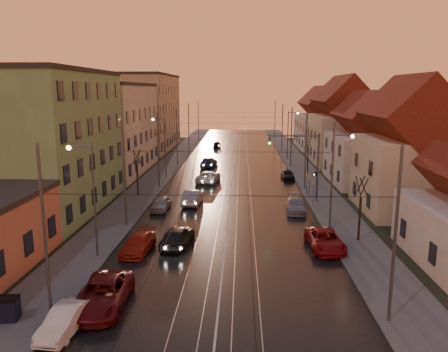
# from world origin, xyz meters

# --- Properties ---
(ground) EXTENTS (160.00, 160.00, 0.00)m
(ground) POSITION_xyz_m (0.00, 0.00, 0.00)
(ground) COLOR black
(ground) RESTS_ON ground
(road) EXTENTS (16.00, 120.00, 0.04)m
(road) POSITION_xyz_m (0.00, 40.00, 0.02)
(road) COLOR black
(road) RESTS_ON ground
(sidewalk_left) EXTENTS (4.00, 120.00, 0.15)m
(sidewalk_left) POSITION_xyz_m (-10.00, 40.00, 0.07)
(sidewalk_left) COLOR #4C4C4C
(sidewalk_left) RESTS_ON ground
(sidewalk_right) EXTENTS (4.00, 120.00, 0.15)m
(sidewalk_right) POSITION_xyz_m (10.00, 40.00, 0.07)
(sidewalk_right) COLOR #4C4C4C
(sidewalk_right) RESTS_ON ground
(tram_rail_0) EXTENTS (0.06, 120.00, 0.03)m
(tram_rail_0) POSITION_xyz_m (-2.20, 40.00, 0.06)
(tram_rail_0) COLOR gray
(tram_rail_0) RESTS_ON road
(tram_rail_1) EXTENTS (0.06, 120.00, 0.03)m
(tram_rail_1) POSITION_xyz_m (-0.77, 40.00, 0.06)
(tram_rail_1) COLOR gray
(tram_rail_1) RESTS_ON road
(tram_rail_2) EXTENTS (0.06, 120.00, 0.03)m
(tram_rail_2) POSITION_xyz_m (0.77, 40.00, 0.06)
(tram_rail_2) COLOR gray
(tram_rail_2) RESTS_ON road
(tram_rail_3) EXTENTS (0.06, 120.00, 0.03)m
(tram_rail_3) POSITION_xyz_m (2.20, 40.00, 0.06)
(tram_rail_3) COLOR gray
(tram_rail_3) RESTS_ON road
(apartment_left_1) EXTENTS (10.00, 18.00, 13.00)m
(apartment_left_1) POSITION_xyz_m (-17.50, 14.00, 6.50)
(apartment_left_1) COLOR #668D59
(apartment_left_1) RESTS_ON ground
(apartment_left_2) EXTENTS (10.00, 20.00, 12.00)m
(apartment_left_2) POSITION_xyz_m (-17.50, 34.00, 6.00)
(apartment_left_2) COLOR #BCA891
(apartment_left_2) RESTS_ON ground
(apartment_left_3) EXTENTS (10.00, 24.00, 14.00)m
(apartment_left_3) POSITION_xyz_m (-17.50, 58.00, 7.00)
(apartment_left_3) COLOR #9E8066
(apartment_left_3) RESTS_ON ground
(house_right_1) EXTENTS (8.67, 10.20, 10.80)m
(house_right_1) POSITION_xyz_m (17.00, 15.00, 5.45)
(house_right_1) COLOR beige
(house_right_1) RESTS_ON ground
(house_right_2) EXTENTS (9.18, 12.24, 9.20)m
(house_right_2) POSITION_xyz_m (17.00, 28.00, 4.64)
(house_right_2) COLOR beige
(house_right_2) RESTS_ON ground
(house_right_3) EXTENTS (9.18, 14.28, 11.50)m
(house_right_3) POSITION_xyz_m (17.00, 43.00, 5.80)
(house_right_3) COLOR beige
(house_right_3) RESTS_ON ground
(house_right_4) EXTENTS (9.18, 16.32, 10.00)m
(house_right_4) POSITION_xyz_m (17.00, 61.00, 5.05)
(house_right_4) COLOR beige
(house_right_4) RESTS_ON ground
(catenary_pole_l_0) EXTENTS (0.16, 0.16, 9.00)m
(catenary_pole_l_0) POSITION_xyz_m (-8.60, -6.00, 4.50)
(catenary_pole_l_0) COLOR #595B60
(catenary_pole_l_0) RESTS_ON ground
(catenary_pole_r_0) EXTENTS (0.16, 0.16, 9.00)m
(catenary_pole_r_0) POSITION_xyz_m (8.60, -6.00, 4.50)
(catenary_pole_r_0) COLOR #595B60
(catenary_pole_r_0) RESTS_ON ground
(catenary_pole_l_1) EXTENTS (0.16, 0.16, 9.00)m
(catenary_pole_l_1) POSITION_xyz_m (-8.60, 9.00, 4.50)
(catenary_pole_l_1) COLOR #595B60
(catenary_pole_l_1) RESTS_ON ground
(catenary_pole_r_1) EXTENTS (0.16, 0.16, 9.00)m
(catenary_pole_r_1) POSITION_xyz_m (8.60, 9.00, 4.50)
(catenary_pole_r_1) COLOR #595B60
(catenary_pole_r_1) RESTS_ON ground
(catenary_pole_l_2) EXTENTS (0.16, 0.16, 9.00)m
(catenary_pole_l_2) POSITION_xyz_m (-8.60, 24.00, 4.50)
(catenary_pole_l_2) COLOR #595B60
(catenary_pole_l_2) RESTS_ON ground
(catenary_pole_r_2) EXTENTS (0.16, 0.16, 9.00)m
(catenary_pole_r_2) POSITION_xyz_m (8.60, 24.00, 4.50)
(catenary_pole_r_2) COLOR #595B60
(catenary_pole_r_2) RESTS_ON ground
(catenary_pole_l_3) EXTENTS (0.16, 0.16, 9.00)m
(catenary_pole_l_3) POSITION_xyz_m (-8.60, 39.00, 4.50)
(catenary_pole_l_3) COLOR #595B60
(catenary_pole_l_3) RESTS_ON ground
(catenary_pole_r_3) EXTENTS (0.16, 0.16, 9.00)m
(catenary_pole_r_3) POSITION_xyz_m (8.60, 39.00, 4.50)
(catenary_pole_r_3) COLOR #595B60
(catenary_pole_r_3) RESTS_ON ground
(catenary_pole_l_4) EXTENTS (0.16, 0.16, 9.00)m
(catenary_pole_l_4) POSITION_xyz_m (-8.60, 54.00, 4.50)
(catenary_pole_l_4) COLOR #595B60
(catenary_pole_l_4) RESTS_ON ground
(catenary_pole_r_4) EXTENTS (0.16, 0.16, 9.00)m
(catenary_pole_r_4) POSITION_xyz_m (8.60, 54.00, 4.50)
(catenary_pole_r_4) COLOR #595B60
(catenary_pole_r_4) RESTS_ON ground
(catenary_pole_l_5) EXTENTS (0.16, 0.16, 9.00)m
(catenary_pole_l_5) POSITION_xyz_m (-8.60, 72.00, 4.50)
(catenary_pole_l_5) COLOR #595B60
(catenary_pole_l_5) RESTS_ON ground
(catenary_pole_r_5) EXTENTS (0.16, 0.16, 9.00)m
(catenary_pole_r_5) POSITION_xyz_m (8.60, 72.00, 4.50)
(catenary_pole_r_5) COLOR #595B60
(catenary_pole_r_5) RESTS_ON ground
(street_lamp_0) EXTENTS (1.75, 0.32, 8.00)m
(street_lamp_0) POSITION_xyz_m (-9.10, 2.00, 4.89)
(street_lamp_0) COLOR #595B60
(street_lamp_0) RESTS_ON ground
(street_lamp_1) EXTENTS (1.75, 0.32, 8.00)m
(street_lamp_1) POSITION_xyz_m (9.10, 10.00, 4.89)
(street_lamp_1) COLOR #595B60
(street_lamp_1) RESTS_ON ground
(street_lamp_2) EXTENTS (1.75, 0.32, 8.00)m
(street_lamp_2) POSITION_xyz_m (-9.10, 30.00, 4.89)
(street_lamp_2) COLOR #595B60
(street_lamp_2) RESTS_ON ground
(street_lamp_3) EXTENTS (1.75, 0.32, 8.00)m
(street_lamp_3) POSITION_xyz_m (9.10, 46.00, 4.89)
(street_lamp_3) COLOR #595B60
(street_lamp_3) RESTS_ON ground
(traffic_light_mast) EXTENTS (5.30, 0.32, 7.20)m
(traffic_light_mast) POSITION_xyz_m (7.99, 18.00, 4.60)
(traffic_light_mast) COLOR #595B60
(traffic_light_mast) RESTS_ON ground
(bare_tree_0) EXTENTS (1.09, 1.09, 5.11)m
(bare_tree_0) POSITION_xyz_m (-10.20, 20.00, 2.49)
(bare_tree_0) COLOR black
(bare_tree_0) RESTS_ON ground
(bare_tree_1) EXTENTS (1.09, 1.09, 5.11)m
(bare_tree_1) POSITION_xyz_m (10.20, 6.00, 2.49)
(bare_tree_1) COLOR black
(bare_tree_1) RESTS_ON ground
(bare_tree_2) EXTENTS (1.09, 1.09, 5.11)m
(bare_tree_2) POSITION_xyz_m (10.40, 34.00, 2.49)
(bare_tree_2) COLOR black
(bare_tree_2) RESTS_ON ground
(driving_car_0) EXTENTS (2.45, 4.79, 1.56)m
(driving_car_0) POSITION_xyz_m (-3.55, 4.46, 0.78)
(driving_car_0) COLOR black
(driving_car_0) RESTS_ON ground
(driving_car_1) EXTENTS (1.89, 4.67, 1.51)m
(driving_car_1) POSITION_xyz_m (-3.77, 16.60, 0.75)
(driving_car_1) COLOR #A0A0A5
(driving_car_1) RESTS_ON ground
(driving_car_2) EXTENTS (3.10, 5.48, 1.44)m
(driving_car_2) POSITION_xyz_m (-2.98, 27.36, 0.72)
(driving_car_2) COLOR silver
(driving_car_2) RESTS_ON ground
(driving_car_3) EXTENTS (2.60, 5.15, 1.43)m
(driving_car_3) POSITION_xyz_m (-3.79, 38.72, 0.72)
(driving_car_3) COLOR #172947
(driving_car_3) RESTS_ON ground
(driving_car_4) EXTENTS (1.81, 4.07, 1.36)m
(driving_car_4) POSITION_xyz_m (-3.85, 60.91, 0.68)
(driving_car_4) COLOR black
(driving_car_4) RESTS_ON ground
(parked_left_0) EXTENTS (1.68, 3.87, 1.24)m
(parked_left_0) POSITION_xyz_m (-7.25, -7.47, 0.62)
(parked_left_0) COLOR silver
(parked_left_0) RESTS_ON ground
(parked_left_1) EXTENTS (2.63, 5.47, 1.50)m
(parked_left_1) POSITION_xyz_m (-6.20, -4.99, 0.75)
(parked_left_1) COLOR maroon
(parked_left_1) RESTS_ON ground
(parked_left_2) EXTENTS (2.20, 4.48, 1.25)m
(parked_left_2) POSITION_xyz_m (-6.20, 3.17, 0.63)
(parked_left_2) COLOR #AA2211
(parked_left_2) RESTS_ON ground
(parked_left_3) EXTENTS (1.72, 3.92, 1.31)m
(parked_left_3) POSITION_xyz_m (-6.61, 14.32, 0.66)
(parked_left_3) COLOR #A3A3A9
(parked_left_3) RESTS_ON ground
(parked_right_0) EXTENTS (2.55, 5.09, 1.38)m
(parked_right_0) POSITION_xyz_m (7.33, 4.28, 0.69)
(parked_right_0) COLOR maroon
(parked_right_0) RESTS_ON ground
(parked_right_1) EXTENTS (2.14, 4.59, 1.30)m
(parked_right_1) POSITION_xyz_m (6.45, 14.24, 0.65)
(parked_right_1) COLOR #9A9A9F
(parked_right_1) RESTS_ON ground
(parked_right_2) EXTENTS (1.67, 3.74, 1.25)m
(parked_right_2) POSITION_xyz_m (7.22, 29.82, 0.63)
(parked_right_2) COLOR black
(parked_right_2) RESTS_ON ground
(dumpster) EXTENTS (1.29, 0.94, 1.10)m
(dumpster) POSITION_xyz_m (-10.55, -6.73, 0.70)
(dumpster) COLOR black
(dumpster) RESTS_ON sidewalk_left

